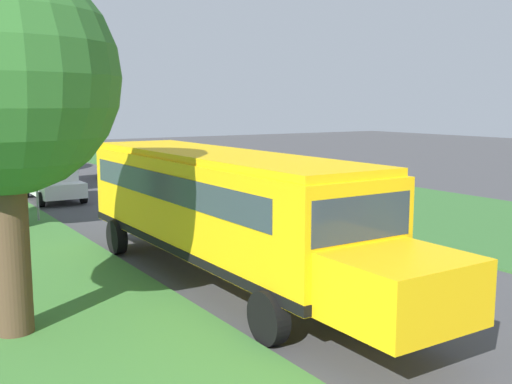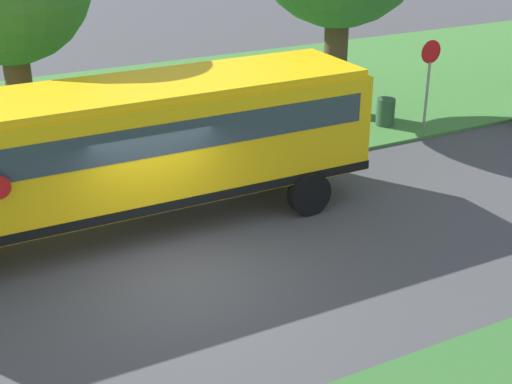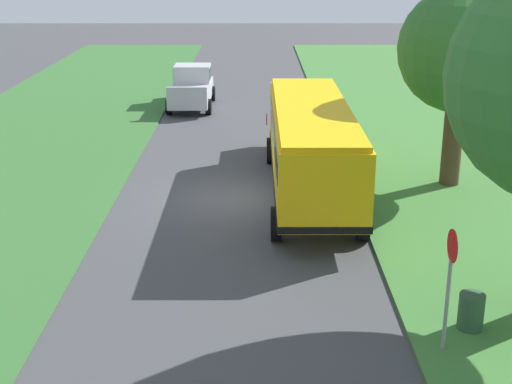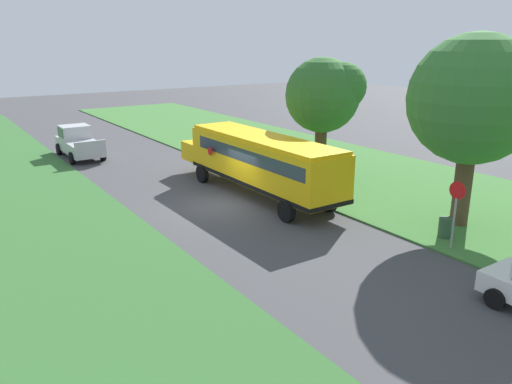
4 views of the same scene
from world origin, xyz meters
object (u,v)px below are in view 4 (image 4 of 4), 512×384
stop_sign (455,207)px  school_bus (259,159)px  pickup_truck (78,141)px  oak_tree_beside_bus (326,94)px  trash_bin (445,228)px  oak_tree_roadside_mid (472,100)px

stop_sign → school_bus: bearing=-78.4°
stop_sign → pickup_truck: bearing=-73.5°
oak_tree_beside_bus → trash_bin: bearing=77.0°
school_bus → trash_bin: bearing=107.3°
pickup_truck → oak_tree_beside_bus: (-10.42, 13.71, 3.77)m
school_bus → oak_tree_beside_bus: bearing=-170.4°
trash_bin → pickup_truck: bearing=-71.2°
school_bus → pickup_truck: (5.23, -14.59, -0.85)m
school_bus → pickup_truck: size_ratio=2.30×
school_bus → trash_bin: 9.72m
oak_tree_beside_bus → stop_sign: size_ratio=2.52×
trash_bin → oak_tree_roadside_mid: bearing=-159.5°
pickup_truck → stop_sign: bearing=106.5°
oak_tree_roadside_mid → stop_sign: bearing=30.8°
pickup_truck → oak_tree_roadside_mid: size_ratio=0.67×
oak_tree_beside_bus → trash_bin: (2.32, 10.05, -4.40)m
school_bus → pickup_truck: school_bus is taller
pickup_truck → trash_bin: (-8.10, 23.76, -0.62)m
school_bus → trash_bin: size_ratio=13.80×
oak_tree_roadside_mid → oak_tree_beside_bus: bearing=-93.9°
school_bus → trash_bin: (-2.86, 9.17, -1.47)m
oak_tree_beside_bus → school_bus: bearing=9.6°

